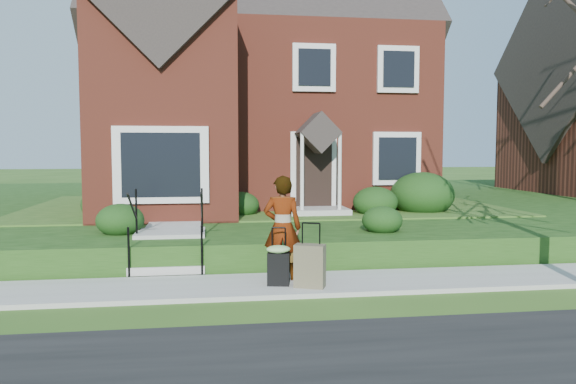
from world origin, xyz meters
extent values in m
plane|color=#2D5119|center=(0.00, 0.00, 0.00)|extent=(120.00, 120.00, 0.00)
cube|color=#9E9B93|center=(0.00, 0.00, 0.04)|extent=(60.00, 1.60, 0.08)
cube|color=#17390F|center=(4.00, 10.90, 0.30)|extent=(44.00, 20.00, 0.60)
cube|color=#9E9B93|center=(-2.50, 5.00, 0.63)|extent=(1.20, 6.00, 0.06)
cube|color=maroon|center=(0.00, 10.00, 3.30)|extent=(10.00, 8.00, 5.40)
cube|color=maroon|center=(-2.80, 5.20, 3.30)|extent=(3.60, 2.40, 5.40)
cube|color=silver|center=(-2.80, 4.05, 2.00)|extent=(2.20, 0.30, 1.80)
cube|color=black|center=(1.20, 5.94, 1.65)|extent=(1.00, 0.12, 2.10)
cube|color=black|center=(3.60, 5.95, 2.10)|extent=(1.40, 0.10, 1.50)
cube|color=#9E9B93|center=(-2.50, 1.00, 0.15)|extent=(1.40, 0.30, 0.15)
cube|color=#9E9B93|center=(-2.50, 1.30, 0.30)|extent=(1.40, 0.30, 0.15)
cube|color=#9E9B93|center=(-2.50, 1.60, 0.45)|extent=(1.40, 0.30, 0.15)
cube|color=#9E9B93|center=(-2.50, 1.90, 0.60)|extent=(1.40, 0.30, 0.15)
cube|color=#9E9B93|center=(-2.50, 2.45, 0.60)|extent=(1.40, 0.80, 0.15)
cylinder|color=black|center=(-3.15, 0.85, 0.53)|extent=(0.04, 0.04, 0.90)
cylinder|color=black|center=(-3.15, 2.05, 1.13)|extent=(0.04, 0.04, 0.90)
cylinder|color=black|center=(-1.85, 0.85, 0.53)|extent=(0.04, 0.04, 0.90)
cylinder|color=black|center=(-1.85, 2.05, 1.13)|extent=(0.04, 0.04, 0.90)
ellipsoid|color=black|center=(-4.16, 5.09, 1.10)|extent=(1.42, 1.42, 0.99)
ellipsoid|color=black|center=(-0.87, 5.56, 0.95)|extent=(1.01, 1.01, 0.70)
ellipsoid|color=black|center=(2.76, 5.20, 1.02)|extent=(1.21, 1.21, 0.85)
ellipsoid|color=black|center=(4.26, 5.65, 1.23)|extent=(1.79, 1.79, 1.25)
ellipsoid|color=black|center=(-3.56, 2.68, 0.95)|extent=(1.00, 1.00, 0.70)
ellipsoid|color=black|center=(1.98, 2.16, 0.90)|extent=(0.87, 0.87, 0.61)
imported|color=#999999|center=(-0.44, 0.26, 1.00)|extent=(0.74, 0.55, 1.83)
cube|color=black|center=(-0.57, -0.17, 0.36)|extent=(0.40, 0.27, 0.55)
cylinder|color=black|center=(-0.57, -0.17, 1.05)|extent=(0.22, 0.07, 0.03)
cylinder|color=black|center=(-0.68, -0.17, 0.84)|extent=(0.02, 0.02, 0.42)
cylinder|color=black|center=(-0.46, -0.17, 0.84)|extent=(0.02, 0.02, 0.42)
cylinder|color=black|center=(-0.70, -0.17, 0.11)|extent=(0.05, 0.07, 0.06)
cylinder|color=black|center=(-0.44, -0.17, 0.11)|extent=(0.05, 0.07, 0.06)
ellipsoid|color=#8DC06D|center=(-0.57, -0.17, 0.70)|extent=(0.46, 0.41, 0.13)
cube|color=brown|center=(-0.07, -0.37, 0.44)|extent=(0.57, 0.45, 0.71)
cylinder|color=black|center=(-0.07, -0.37, 1.14)|extent=(0.28, 0.14, 0.03)
cylinder|color=black|center=(-0.22, -0.37, 0.97)|extent=(0.02, 0.02, 0.35)
cylinder|color=black|center=(0.08, -0.37, 0.97)|extent=(0.02, 0.02, 0.35)
cylinder|color=black|center=(-0.24, -0.37, 0.11)|extent=(0.06, 0.07, 0.06)
cylinder|color=black|center=(0.11, -0.37, 0.11)|extent=(0.06, 0.07, 0.06)
camera|label=1|loc=(-1.73, -9.40, 2.38)|focal=35.00mm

